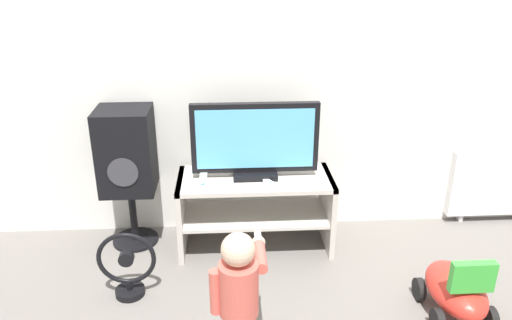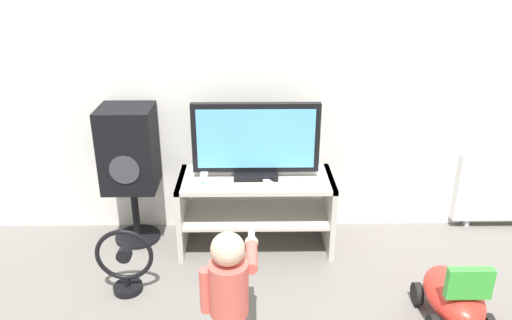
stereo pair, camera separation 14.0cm
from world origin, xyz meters
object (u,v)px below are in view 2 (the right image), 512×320
at_px(remote_primary, 296,184).
at_px(radiator, 510,188).
at_px(ride_on_toy, 454,296).
at_px(remote_secondary, 271,184).
at_px(television, 256,141).
at_px(floor_fan, 125,264).
at_px(speaker_tower, 129,152).
at_px(game_console, 204,177).
at_px(child, 229,288).

relative_size(remote_primary, radiator, 0.17).
bearing_deg(ride_on_toy, remote_primary, 140.30).
bearing_deg(remote_secondary, radiator, 11.44).
xyz_separation_m(television, floor_fan, (-0.79, -0.54, -0.58)).
bearing_deg(remote_primary, remote_secondary, 179.36).
bearing_deg(floor_fan, speaker_tower, 95.97).
bearing_deg(game_console, speaker_tower, 166.24).
bearing_deg(radiator, speaker_tower, -176.94).
bearing_deg(radiator, television, -173.42).
distance_m(remote_primary, remote_secondary, 0.17).
bearing_deg(floor_fan, remote_primary, 20.43).
distance_m(remote_primary, floor_fan, 1.18).
height_order(television, remote_primary, television).
height_order(remote_secondary, ride_on_toy, remote_secondary).
bearing_deg(ride_on_toy, remote_secondary, 145.30).
distance_m(television, speaker_tower, 0.87).
height_order(television, remote_secondary, television).
relative_size(television, ride_on_toy, 1.67).
bearing_deg(game_console, floor_fan, -132.73).
relative_size(television, floor_fan, 1.95).
relative_size(television, remote_primary, 6.26).
height_order(floor_fan, ride_on_toy, ride_on_toy).
bearing_deg(radiator, floor_fan, -164.21).
bearing_deg(child, remote_primary, 67.17).
relative_size(game_console, ride_on_toy, 0.39).
relative_size(game_console, floor_fan, 0.46).
bearing_deg(remote_primary, ride_on_toy, -39.70).
height_order(remote_secondary, child, child).
relative_size(floor_fan, radiator, 0.53).
height_order(speaker_tower, floor_fan, speaker_tower).
relative_size(television, child, 1.12).
height_order(game_console, child, child).
height_order(game_console, ride_on_toy, game_console).
xyz_separation_m(remote_primary, radiator, (1.62, 0.36, -0.22)).
xyz_separation_m(television, remote_secondary, (0.10, -0.14, -0.24)).
bearing_deg(game_console, ride_on_toy, -28.49).
relative_size(remote_primary, remote_secondary, 1.05).
xyz_separation_m(remote_secondary, radiator, (1.79, 0.36, -0.22)).
distance_m(ride_on_toy, radiator, 1.33).
bearing_deg(remote_primary, floor_fan, -159.57).
bearing_deg(child, floor_fan, 138.94).
distance_m(game_console, child, 1.08).
xyz_separation_m(game_console, remote_primary, (0.61, -0.09, -0.01)).
height_order(game_console, radiator, radiator).
bearing_deg(television, child, -97.29).
bearing_deg(remote_secondary, remote_primary, -0.64).
height_order(remote_primary, speaker_tower, speaker_tower).
height_order(speaker_tower, radiator, speaker_tower).
distance_m(remote_secondary, ride_on_toy, 1.26).
xyz_separation_m(game_console, ride_on_toy, (1.43, -0.78, -0.38)).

